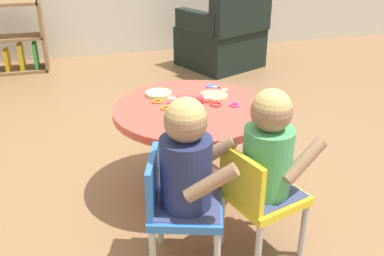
% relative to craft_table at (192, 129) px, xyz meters
% --- Properties ---
extents(ground_plane, '(10.00, 10.00, 0.00)m').
position_rel_craft_table_xyz_m(ground_plane, '(0.00, 0.00, -0.38)').
color(ground_plane, olive).
extents(craft_table, '(0.83, 0.83, 0.51)m').
position_rel_craft_table_xyz_m(craft_table, '(0.00, 0.00, 0.00)').
color(craft_table, silver).
rests_on(craft_table, ground).
extents(child_chair_left, '(0.38, 0.38, 0.54)m').
position_rel_craft_table_xyz_m(child_chair_left, '(-0.21, -0.56, -0.07)').
color(child_chair_left, '#B7B7BC').
rests_on(child_chair_left, ground).
extents(seated_child_left, '(0.41, 0.36, 0.51)m').
position_rel_craft_table_xyz_m(seated_child_left, '(-0.18, -0.57, 0.15)').
color(seated_child_left, '#3F4772').
rests_on(seated_child_left, ground).
extents(child_chair_right, '(0.37, 0.37, 0.54)m').
position_rel_craft_table_xyz_m(child_chair_right, '(0.14, -0.58, -0.07)').
color(child_chair_right, '#B7B7BC').
rests_on(child_chair_right, ground).
extents(seated_child_right, '(0.41, 0.36, 0.51)m').
position_rel_craft_table_xyz_m(seated_child_right, '(0.18, -0.57, 0.15)').
color(seated_child_right, '#3F4772').
rests_on(seated_child_right, ground).
extents(armchair_dark, '(0.93, 0.94, 0.85)m').
position_rel_craft_table_xyz_m(armchair_dark, '(0.93, 2.15, -0.07)').
color(armchair_dark, black).
rests_on(armchair_dark, ground).
extents(rolling_pin, '(0.23, 0.08, 0.05)m').
position_rel_craft_table_xyz_m(rolling_pin, '(0.00, 0.04, 0.16)').
color(rolling_pin, '#D83F3F').
rests_on(rolling_pin, craft_table).
extents(craft_scissors, '(0.12, 0.14, 0.01)m').
position_rel_craft_table_xyz_m(craft_scissors, '(0.20, 0.24, 0.14)').
color(craft_scissors, silver).
rests_on(craft_scissors, craft_table).
extents(playdough_blob_0, '(0.14, 0.14, 0.02)m').
position_rel_craft_table_xyz_m(playdough_blob_0, '(-0.14, 0.20, 0.14)').
color(playdough_blob_0, '#B2E58C').
rests_on(playdough_blob_0, craft_table).
extents(playdough_blob_1, '(0.15, 0.15, 0.01)m').
position_rel_craft_table_xyz_m(playdough_blob_1, '(0.15, 0.10, 0.14)').
color(playdough_blob_1, '#F2CC72').
rests_on(playdough_blob_1, craft_table).
extents(cookie_cutter_0, '(0.05, 0.05, 0.01)m').
position_rel_craft_table_xyz_m(cookie_cutter_0, '(-0.17, 0.10, 0.14)').
color(cookie_cutter_0, orange).
rests_on(cookie_cutter_0, craft_table).
extents(cookie_cutter_1, '(0.05, 0.05, 0.01)m').
position_rel_craft_table_xyz_m(cookie_cutter_1, '(-0.14, -0.00, 0.14)').
color(cookie_cutter_1, orange).
rests_on(cookie_cutter_1, craft_table).
extents(cookie_cutter_2, '(0.06, 0.06, 0.01)m').
position_rel_craft_table_xyz_m(cookie_cutter_2, '(0.12, -0.02, 0.14)').
color(cookie_cutter_2, red).
rests_on(cookie_cutter_2, craft_table).
extents(cookie_cutter_3, '(0.05, 0.05, 0.01)m').
position_rel_craft_table_xyz_m(cookie_cutter_3, '(0.22, -0.05, 0.14)').
color(cookie_cutter_3, '#D83FA5').
rests_on(cookie_cutter_3, craft_table).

